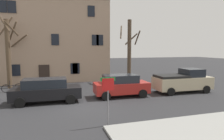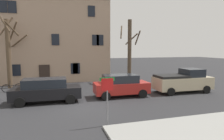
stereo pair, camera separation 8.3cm
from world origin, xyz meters
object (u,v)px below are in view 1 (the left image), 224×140
at_px(tree_bare_near, 8,50).
at_px(car_red_wagon, 121,85).
at_px(street_sign_pole, 108,92).
at_px(bicycle_leaning, 12,88).
at_px(building_main, 55,33).
at_px(tree_bare_mid, 129,50).
at_px(car_black_wagon, 46,90).
at_px(pickup_truck_beige, 183,81).

xyz_separation_m(tree_bare_near, car_red_wagon, (9.21, -6.38, -2.79)).
xyz_separation_m(street_sign_pole, bicycle_leaning, (-6.08, 9.94, -1.36)).
xyz_separation_m(building_main, tree_bare_mid, (7.86, -5.90, -2.15)).
relative_size(car_black_wagon, street_sign_pole, 1.97).
relative_size(tree_bare_near, pickup_truck_beige, 1.51).
distance_m(tree_bare_near, tree_bare_mid, 12.32).
xyz_separation_m(building_main, car_red_wagon, (4.75, -11.95, -4.91)).
xyz_separation_m(car_red_wagon, street_sign_pole, (-2.63, -5.48, 0.81)).
distance_m(building_main, street_sign_pole, 18.03).
height_order(car_red_wagon, pickup_truck_beige, pickup_truck_beige).
distance_m(tree_bare_near, car_red_wagon, 11.54).
bearing_deg(bicycle_leaning, pickup_truck_beige, -17.26).
bearing_deg(street_sign_pole, car_black_wagon, 119.29).
distance_m(car_black_wagon, car_red_wagon, 5.70).
relative_size(car_red_wagon, pickup_truck_beige, 0.86).
relative_size(car_red_wagon, street_sign_pole, 1.79).
relative_size(tree_bare_mid, pickup_truck_beige, 1.37).
bearing_deg(bicycle_leaning, building_main, 62.11).
xyz_separation_m(car_black_wagon, pickup_truck_beige, (11.48, -0.03, 0.10)).
bearing_deg(tree_bare_mid, street_sign_pole, -116.48).
distance_m(building_main, bicycle_leaning, 10.08).
bearing_deg(tree_bare_near, pickup_truck_beige, -23.19).
bearing_deg(street_sign_pole, bicycle_leaning, 121.43).
bearing_deg(tree_bare_mid, car_red_wagon, -117.23).
bearing_deg(pickup_truck_beige, car_black_wagon, 179.85).
bearing_deg(bicycle_leaning, car_black_wagon, -56.07).
bearing_deg(building_main, pickup_truck_beige, -48.73).
height_order(car_black_wagon, car_red_wagon, car_red_wagon).
xyz_separation_m(building_main, street_sign_pole, (2.11, -17.43, -4.10)).
relative_size(building_main, bicycle_leaning, 7.45).
distance_m(building_main, tree_bare_mid, 10.06).
distance_m(pickup_truck_beige, bicycle_leaning, 15.18).
height_order(tree_bare_mid, car_black_wagon, tree_bare_mid).
distance_m(car_black_wagon, pickup_truck_beige, 11.48).
bearing_deg(car_red_wagon, car_black_wagon, -179.90).
bearing_deg(car_red_wagon, building_main, 111.67).
height_order(building_main, bicycle_leaning, building_main).
relative_size(tree_bare_mid, car_red_wagon, 1.60).
relative_size(car_black_wagon, pickup_truck_beige, 0.95).
xyz_separation_m(tree_bare_mid, car_black_wagon, (-8.81, -6.06, -2.79)).
height_order(car_black_wagon, pickup_truck_beige, pickup_truck_beige).
relative_size(tree_bare_mid, street_sign_pole, 2.86).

